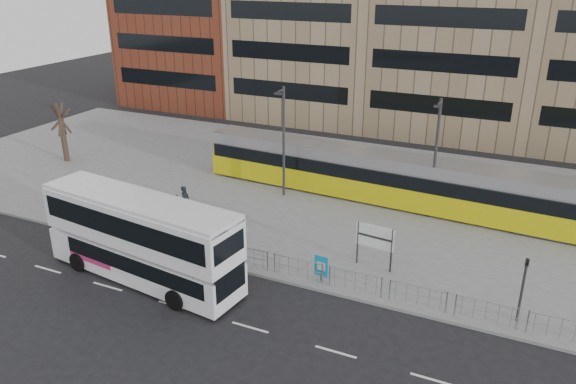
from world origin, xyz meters
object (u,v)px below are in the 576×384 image
at_px(double_decker_bus, 141,236).
at_px(tram, 399,180).
at_px(lamp_post_west, 283,138).
at_px(traffic_light_east, 524,282).
at_px(station_sign, 375,239).
at_px(pedestrian, 185,201).
at_px(lamp_post_east, 435,154).
at_px(ad_panel, 321,266).
at_px(bare_tree, 58,100).
at_px(traffic_light_west, 178,215).

height_order(double_decker_bus, tram, double_decker_bus).
bearing_deg(tram, lamp_post_west, -162.13).
height_order(traffic_light_east, lamp_post_west, lamp_post_west).
xyz_separation_m(double_decker_bus, lamp_post_west, (1.84, 12.54, 1.87)).
distance_m(station_sign, traffic_light_east, 7.40).
xyz_separation_m(pedestrian, lamp_post_east, (13.91, 6.14, 3.14)).
relative_size(lamp_post_west, lamp_post_east, 1.00).
relative_size(traffic_light_east, lamp_post_east, 0.41).
bearing_deg(ad_panel, double_decker_bus, -153.08).
height_order(traffic_light_east, lamp_post_east, lamp_post_east).
relative_size(ad_panel, traffic_light_east, 0.44).
distance_m(tram, bare_tree, 26.58).
height_order(double_decker_bus, traffic_light_west, double_decker_bus).
height_order(pedestrian, lamp_post_west, lamp_post_west).
bearing_deg(traffic_light_west, double_decker_bus, -105.41).
relative_size(lamp_post_east, bare_tree, 1.08).
relative_size(ad_panel, lamp_post_east, 0.18).
bearing_deg(double_decker_bus, traffic_light_west, 100.18).
bearing_deg(ad_panel, bare_tree, 166.62).
distance_m(tram, pedestrian, 13.77).
distance_m(ad_panel, lamp_post_west, 11.73).
bearing_deg(bare_tree, pedestrian, -17.94).
height_order(traffic_light_west, bare_tree, bare_tree).
relative_size(traffic_light_east, lamp_post_west, 0.42).
height_order(tram, lamp_post_east, lamp_post_east).
xyz_separation_m(station_sign, pedestrian, (-12.58, 1.40, -0.68)).
bearing_deg(lamp_post_west, pedestrian, -127.33).
bearing_deg(ad_panel, traffic_light_west, -174.92).
bearing_deg(ad_panel, traffic_light_east, 8.37).
relative_size(tram, lamp_post_east, 3.71).
bearing_deg(ad_panel, pedestrian, 165.68).
xyz_separation_m(traffic_light_west, lamp_post_east, (11.76, 9.89, 2.13)).
xyz_separation_m(tram, pedestrian, (-11.58, -7.42, -0.67)).
bearing_deg(double_decker_bus, lamp_post_east, 55.75).
bearing_deg(traffic_light_east, double_decker_bus, -172.91).
bearing_deg(lamp_post_east, traffic_light_west, -139.94).
bearing_deg(traffic_light_east, tram, 122.15).
distance_m(traffic_light_west, lamp_post_east, 15.51).
bearing_deg(pedestrian, tram, -65.11).
height_order(pedestrian, traffic_light_east, traffic_light_east).
distance_m(pedestrian, lamp_post_west, 7.57).
distance_m(ad_panel, traffic_light_west, 8.53).
height_order(station_sign, bare_tree, bare_tree).
bearing_deg(lamp_post_west, ad_panel, -55.24).
relative_size(traffic_light_west, bare_tree, 0.45).
relative_size(tram, lamp_post_west, 3.72).
relative_size(pedestrian, lamp_post_east, 0.26).
height_order(station_sign, traffic_light_west, traffic_light_west).
distance_m(tram, traffic_light_west, 14.61).
height_order(station_sign, lamp_post_east, lamp_post_east).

